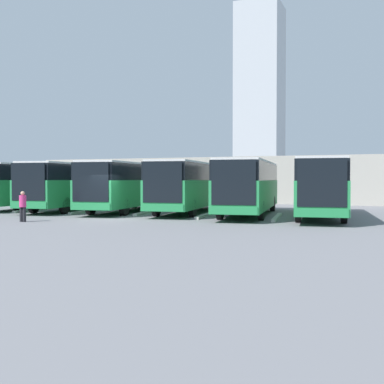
% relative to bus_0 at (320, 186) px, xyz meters
% --- Properties ---
extents(ground_plane, '(600.00, 600.00, 0.00)m').
position_rel_bus_0_xyz_m(ground_plane, '(10.85, 5.71, -1.87)').
color(ground_plane, slate).
extents(bus_0, '(4.22, 12.54, 3.37)m').
position_rel_bus_0_xyz_m(bus_0, '(0.00, 0.00, 0.00)').
color(bus_0, '#238447').
rests_on(bus_0, ground_plane).
extents(curb_divider_0, '(0.96, 5.27, 0.15)m').
position_rel_bus_0_xyz_m(curb_divider_0, '(2.17, 1.82, -1.80)').
color(curb_divider_0, '#B2B2AD').
rests_on(curb_divider_0, ground_plane).
extents(bus_1, '(4.22, 12.54, 3.37)m').
position_rel_bus_0_xyz_m(bus_1, '(4.34, -0.09, 0.00)').
color(bus_1, '#238447').
rests_on(bus_1, ground_plane).
extents(curb_divider_1, '(0.96, 5.27, 0.15)m').
position_rel_bus_0_xyz_m(curb_divider_1, '(6.51, 1.73, -1.80)').
color(curb_divider_1, '#B2B2AD').
rests_on(curb_divider_1, ground_plane).
extents(bus_2, '(4.22, 12.54, 3.37)m').
position_rel_bus_0_xyz_m(bus_2, '(8.67, -0.87, 0.00)').
color(bus_2, '#238447').
rests_on(bus_2, ground_plane).
extents(curb_divider_2, '(0.96, 5.27, 0.15)m').
position_rel_bus_0_xyz_m(curb_divider_2, '(10.85, 0.95, -1.80)').
color(curb_divider_2, '#B2B2AD').
rests_on(curb_divider_2, ground_plane).
extents(bus_3, '(4.22, 12.54, 3.37)m').
position_rel_bus_0_xyz_m(bus_3, '(13.01, -0.34, 0.00)').
color(bus_3, '#238447').
rests_on(bus_3, ground_plane).
extents(curb_divider_3, '(0.96, 5.27, 0.15)m').
position_rel_bus_0_xyz_m(curb_divider_3, '(15.18, 1.48, -1.80)').
color(curb_divider_3, '#B2B2AD').
rests_on(curb_divider_3, ground_plane).
extents(bus_4, '(4.22, 12.54, 3.37)m').
position_rel_bus_0_xyz_m(bus_4, '(17.35, -0.17, 0.00)').
color(bus_4, '#238447').
rests_on(bus_4, ground_plane).
extents(curb_divider_4, '(0.96, 5.27, 0.15)m').
position_rel_bus_0_xyz_m(curb_divider_4, '(19.52, 1.65, -1.80)').
color(curb_divider_4, '#B2B2AD').
rests_on(curb_divider_4, ground_plane).
extents(bus_5, '(4.22, 12.54, 3.37)m').
position_rel_bus_0_xyz_m(bus_5, '(21.69, -0.81, 0.00)').
color(bus_5, '#238447').
rests_on(bus_5, ground_plane).
extents(pedestrian, '(0.38, 0.37, 1.62)m').
position_rel_bus_0_xyz_m(pedestrian, '(14.15, 9.05, -1.00)').
color(pedestrian, black).
rests_on(pedestrian, ground_plane).
extents(station_building, '(40.27, 13.22, 4.33)m').
position_rel_bus_0_xyz_m(station_building, '(10.85, -18.84, 0.32)').
color(station_building, '#A8A399').
rests_on(station_building, ground_plane).
extents(office_tower, '(16.69, 16.69, 71.28)m').
position_rel_bus_0_xyz_m(office_tower, '(42.25, -153.66, 33.17)').
color(office_tower, '#ADB2B7').
rests_on(office_tower, ground_plane).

